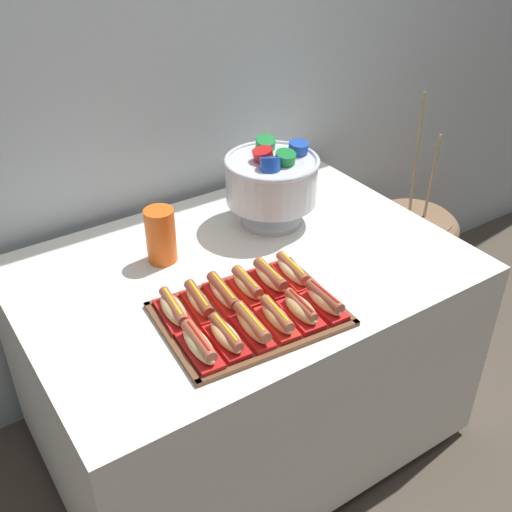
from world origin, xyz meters
TOP-DOWN VIEW (x-y plane):
  - ground_plane at (0.00, 0.00)m, footprint 10.00×10.00m
  - back_wall at (0.00, 0.56)m, footprint 6.00×0.10m
  - buffet_table at (0.00, 0.00)m, footprint 1.35×0.94m
  - floor_vase at (0.98, 0.19)m, footprint 0.48×0.48m
  - serving_tray at (-0.12, -0.22)m, footprint 0.51×0.40m
  - hot_dog_0 at (-0.31, -0.29)m, footprint 0.08×0.17m
  - hot_dog_1 at (-0.24, -0.30)m, footprint 0.07×0.16m
  - hot_dog_2 at (-0.16, -0.30)m, footprint 0.07×0.17m
  - hot_dog_3 at (-0.09, -0.31)m, footprint 0.08×0.16m
  - hot_dog_4 at (-0.01, -0.32)m, footprint 0.08×0.16m
  - hot_dog_5 at (0.06, -0.32)m, footprint 0.06×0.16m
  - hot_dog_6 at (-0.30, -0.13)m, footprint 0.09×0.17m
  - hot_dog_7 at (-0.22, -0.13)m, footprint 0.08×0.17m
  - hot_dog_8 at (-0.15, -0.14)m, footprint 0.08×0.18m
  - hot_dog_9 at (-0.08, -0.14)m, footprint 0.07×0.16m
  - hot_dog_10 at (-0.00, -0.15)m, footprint 0.07×0.16m
  - hot_dog_11 at (0.07, -0.16)m, footprint 0.08×0.17m
  - punch_bowl at (0.23, 0.17)m, footprint 0.31×0.31m
  - cup_stack at (-0.19, 0.16)m, footprint 0.09×0.09m

SIDE VIEW (x-z plane):
  - ground_plane at x=0.00m, z-range 0.00..0.00m
  - floor_vase at x=0.98m, z-range -0.26..0.76m
  - buffet_table at x=0.00m, z-range 0.02..0.76m
  - serving_tray at x=-0.12m, z-range 0.74..0.76m
  - hot_dog_8 at x=-0.15m, z-range 0.75..0.81m
  - hot_dog_6 at x=-0.30m, z-range 0.75..0.81m
  - hot_dog_1 at x=-0.24m, z-range 0.75..0.81m
  - hot_dog_7 at x=-0.22m, z-range 0.75..0.81m
  - hot_dog_11 at x=0.07m, z-range 0.75..0.81m
  - hot_dog_4 at x=-0.01m, z-range 0.75..0.81m
  - hot_dog_9 at x=-0.08m, z-range 0.75..0.81m
  - hot_dog_3 at x=-0.09m, z-range 0.75..0.81m
  - hot_dog_10 at x=0.00m, z-range 0.75..0.81m
  - hot_dog_0 at x=-0.31m, z-range 0.75..0.81m
  - hot_dog_5 at x=0.06m, z-range 0.75..0.81m
  - hot_dog_2 at x=-0.16m, z-range 0.75..0.81m
  - cup_stack at x=-0.19m, z-range 0.74..0.92m
  - punch_bowl at x=0.23m, z-range 0.77..1.04m
  - back_wall at x=0.00m, z-range 0.00..2.60m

